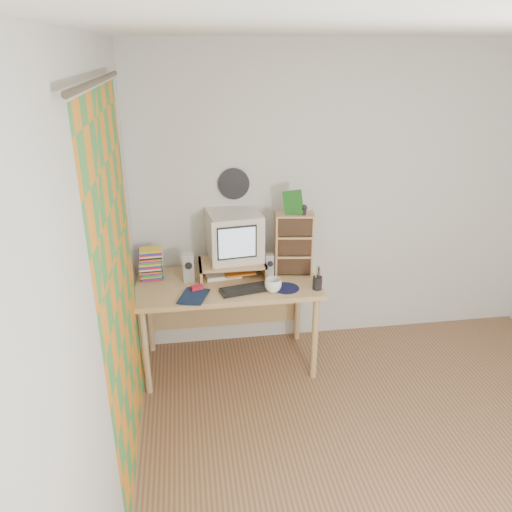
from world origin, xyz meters
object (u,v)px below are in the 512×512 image
object	(u,v)px
keyboard	(247,289)
mug	(273,285)
crt_monitor	(235,237)
diary	(182,294)
dvd_stack	(151,265)
desk	(227,293)
cd_rack	(294,244)

from	to	relation	value
keyboard	mug	xyz separation A→B (m)	(0.19, -0.04, 0.04)
crt_monitor	diary	bearing A→B (deg)	-147.50
dvd_stack	mug	size ratio (longest dim) A/B	1.88
desk	mug	bearing A→B (deg)	-41.26
desk	keyboard	bearing A→B (deg)	-61.75
desk	dvd_stack	distance (m)	0.64
crt_monitor	keyboard	size ratio (longest dim) A/B	0.99
keyboard	mug	distance (m)	0.20
cd_rack	mug	distance (m)	0.42
crt_monitor	cd_rack	bearing A→B (deg)	-14.92
diary	crt_monitor	bearing A→B (deg)	58.32
crt_monitor	dvd_stack	world-z (taller)	crt_monitor
dvd_stack	cd_rack	bearing A→B (deg)	-6.99
dvd_stack	diary	bearing A→B (deg)	-60.88
cd_rack	diary	xyz separation A→B (m)	(-0.89, -0.29, -0.23)
crt_monitor	diary	xyz separation A→B (m)	(-0.43, -0.36, -0.28)
cd_rack	dvd_stack	bearing A→B (deg)	-174.83
desk	cd_rack	bearing A→B (deg)	2.36
crt_monitor	mug	bearing A→B (deg)	-63.84
desk	crt_monitor	world-z (taller)	crt_monitor
desk	crt_monitor	xyz separation A→B (m)	(0.08, 0.09, 0.44)
mug	keyboard	bearing A→B (deg)	168.65
crt_monitor	dvd_stack	xyz separation A→B (m)	(-0.66, -0.01, -0.19)
cd_rack	keyboard	bearing A→B (deg)	-139.16
diary	desk	bearing A→B (deg)	56.32
desk	crt_monitor	distance (m)	0.46
desk	diary	xyz separation A→B (m)	(-0.35, -0.27, 0.16)
desk	dvd_stack	size ratio (longest dim) A/B	5.89
desk	crt_monitor	bearing A→B (deg)	46.88
dvd_stack	mug	world-z (taller)	dvd_stack
diary	cd_rack	bearing A→B (deg)	37.02
cd_rack	mug	world-z (taller)	cd_rack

